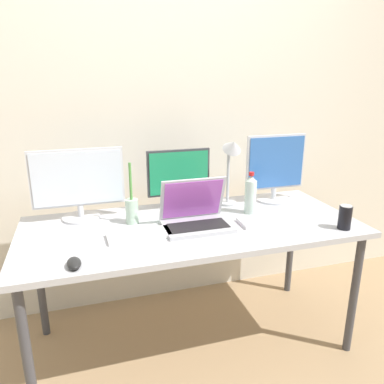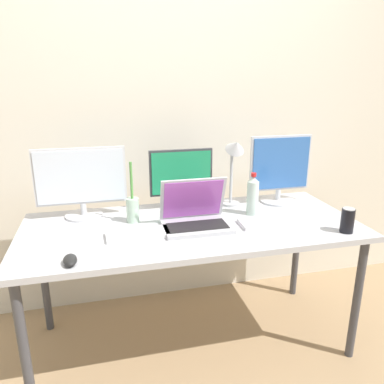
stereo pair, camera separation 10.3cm
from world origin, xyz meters
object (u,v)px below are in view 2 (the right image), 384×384
monitor_center (181,179)px  mouse_by_keyboard (70,260)px  bamboo_vase (133,208)px  keyboard_aux (280,221)px  laptop_silver (195,216)px  monitor_right (280,169)px  desk_lamp (234,160)px  work_desk (192,234)px  keyboard_main (145,233)px  monitor_left (81,181)px  soda_can_near_keyboard (347,220)px  water_bottle (253,196)px

monitor_center → mouse_by_keyboard: 0.84m
bamboo_vase → monitor_center: bearing=26.9°
keyboard_aux → bamboo_vase: bamboo_vase is taller
laptop_silver → monitor_right: bearing=23.7°
laptop_silver → keyboard_aux: laptop_silver is taller
bamboo_vase → desk_lamp: desk_lamp is taller
work_desk → keyboard_main: bearing=-162.4°
monitor_right → laptop_silver: monitor_right is taller
work_desk → desk_lamp: (0.31, 0.21, 0.35)m
monitor_left → desk_lamp: bearing=-3.1°
monitor_right → keyboard_main: monitor_right is taller
laptop_silver → bamboo_vase: (-0.31, 0.14, 0.02)m
keyboard_main → monitor_left: bearing=129.5°
monitor_left → keyboard_main: size_ratio=1.28×
work_desk → keyboard_aux: keyboard_aux is taller
mouse_by_keyboard → soda_can_near_keyboard: bearing=-3.6°
work_desk → keyboard_aux: size_ratio=4.06×
laptop_silver → keyboard_main: bearing=-168.6°
monitor_left → mouse_by_keyboard: bearing=-94.0°
keyboard_aux → mouse_by_keyboard: 1.08m
mouse_by_keyboard → water_bottle: 1.04m
water_bottle → soda_can_near_keyboard: bearing=-44.2°
monitor_right → bamboo_vase: size_ratio=1.26×
keyboard_main → desk_lamp: desk_lamp is taller
monitor_left → keyboard_main: 0.50m
bamboo_vase → work_desk: bearing=-20.5°
monitor_right → water_bottle: monitor_right is taller
mouse_by_keyboard → bamboo_vase: bearing=49.6°
soda_can_near_keyboard → monitor_center: bearing=143.3°
keyboard_main → desk_lamp: bearing=25.4°
mouse_by_keyboard → desk_lamp: size_ratio=0.25×
work_desk → monitor_right: size_ratio=4.26×
monitor_right → soda_can_near_keyboard: 0.55m
laptop_silver → desk_lamp: desk_lamp is taller
laptop_silver → work_desk: bearing=111.1°
keyboard_main → monitor_center: bearing=51.2°
laptop_silver → keyboard_main: laptop_silver is taller
mouse_by_keyboard → desk_lamp: 1.08m
mouse_by_keyboard → keyboard_main: bearing=28.4°
keyboard_aux → water_bottle: bearing=120.4°
monitor_center → keyboard_aux: size_ratio=0.85×
monitor_left → bamboo_vase: bearing=-29.3°
mouse_by_keyboard → soda_can_near_keyboard: size_ratio=0.83×
monitor_left → desk_lamp: 0.87m
work_desk → monitor_left: 0.67m
bamboo_vase → soda_can_near_keyboard: bearing=-21.0°
monitor_left → soda_can_near_keyboard: 1.41m
monitor_right → desk_lamp: size_ratio=0.97×
monitor_right → mouse_by_keyboard: 1.34m
work_desk → monitor_center: (-0.00, 0.26, 0.24)m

